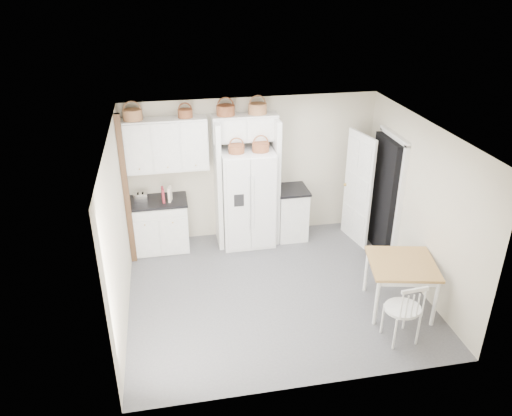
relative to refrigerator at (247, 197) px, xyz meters
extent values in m
plane|color=#48484D|center=(0.15, -1.65, -0.89)|extent=(4.50, 4.50, 0.00)
plane|color=white|center=(0.15, -1.65, 1.71)|extent=(4.50, 4.50, 0.00)
plane|color=beige|center=(0.15, 0.35, 0.41)|extent=(4.50, 0.00, 4.50)
plane|color=beige|center=(-2.10, -1.65, 0.41)|extent=(0.00, 4.00, 4.00)
plane|color=beige|center=(2.40, -1.65, 0.41)|extent=(0.00, 4.00, 4.00)
cube|color=white|center=(0.00, 0.00, 0.00)|extent=(0.92, 0.74, 1.77)
cube|color=white|center=(-1.58, 0.05, -0.43)|extent=(0.98, 0.62, 0.91)
cube|color=white|center=(0.83, 0.05, -0.42)|extent=(0.53, 0.64, 0.93)
cube|color=#99632F|center=(1.85, -2.38, -0.50)|extent=(1.11, 1.11, 0.78)
cube|color=white|center=(1.57, -3.04, -0.38)|extent=(0.53, 0.48, 1.01)
cube|color=black|center=(-1.58, 0.05, 0.04)|extent=(1.03, 0.66, 0.04)
cube|color=black|center=(0.83, 0.05, 0.07)|extent=(0.57, 0.68, 0.04)
cube|color=silver|center=(-1.85, 0.03, 0.15)|extent=(0.24, 0.15, 0.16)
cube|color=maroon|center=(-1.47, -0.03, 0.19)|extent=(0.05, 0.17, 0.26)
cube|color=beige|center=(-1.35, -0.03, 0.20)|extent=(0.08, 0.18, 0.26)
cylinder|color=#A56741|center=(-1.84, 0.18, 1.55)|extent=(0.31, 0.31, 0.18)
cylinder|color=#632F14|center=(-1.00, 0.18, 1.53)|extent=(0.24, 0.24, 0.14)
cylinder|color=#632F14|center=(-0.32, 0.18, 1.55)|extent=(0.31, 0.31, 0.17)
cylinder|color=#A56741|center=(0.22, 0.18, 1.55)|extent=(0.31, 0.31, 0.18)
cylinder|color=#632F14|center=(-0.19, -0.10, 0.96)|extent=(0.27, 0.27, 0.14)
cylinder|color=#632F14|center=(0.22, -0.10, 0.97)|extent=(0.29, 0.29, 0.16)
cube|color=white|center=(-1.35, 0.18, 1.01)|extent=(1.40, 0.34, 0.90)
cube|color=white|center=(0.00, 0.18, 1.24)|extent=(1.12, 0.34, 0.45)
cube|color=white|center=(-0.51, 0.05, 0.26)|extent=(0.08, 0.60, 2.30)
cube|color=white|center=(0.51, 0.05, 0.26)|extent=(0.08, 0.60, 2.30)
cube|color=#452E18|center=(-2.05, -0.30, 0.41)|extent=(0.09, 0.09, 2.60)
cube|color=black|center=(2.31, -0.65, 0.14)|extent=(0.18, 0.85, 2.05)
cube|color=white|center=(1.95, -0.31, 0.14)|extent=(0.21, 0.79, 2.05)
camera|label=1|loc=(-1.36, -7.96, 3.74)|focal=35.00mm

